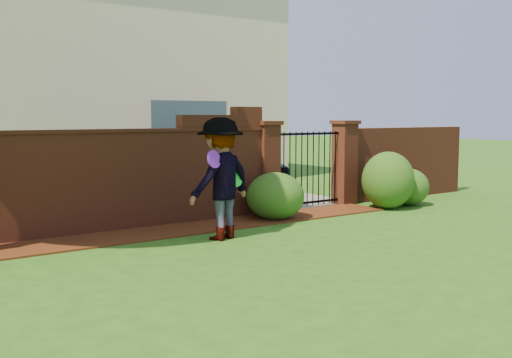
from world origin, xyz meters
TOP-DOWN VIEW (x-y plane):
  - ground at (0.00, 0.00)m, footprint 80.00×80.00m
  - mulch_bed at (-0.95, 3.34)m, footprint 11.10×1.08m
  - brick_wall at (-2.01, 4.00)m, footprint 8.70×0.31m
  - brick_wall_return at (6.60, 4.00)m, footprint 4.00×0.25m
  - pillar_left at (2.40, 4.00)m, footprint 0.50×0.50m
  - pillar_right at (4.60, 4.00)m, footprint 0.50×0.50m
  - iron_gate at (3.50, 4.00)m, footprint 1.78×0.03m
  - driveway at (3.50, 8.00)m, footprint 3.20×8.00m
  - house at (1.00, 12.00)m, footprint 12.40×6.40m
  - car at (3.15, 7.04)m, footprint 2.42×4.83m
  - shrub_left at (2.04, 3.24)m, footprint 1.12×1.12m
  - shrub_middle at (4.84, 2.92)m, footprint 1.12×1.12m
  - shrub_right at (5.58, 3.00)m, footprint 0.92×0.92m
  - man at (0.22, 2.27)m, footprint 1.41×1.03m
  - frisbee_purple at (-0.06, 2.07)m, footprint 0.30×0.17m
  - frisbee_green at (0.51, 2.31)m, footprint 0.31×0.16m

SIDE VIEW (x-z plane):
  - ground at x=0.00m, z-range -0.01..0.00m
  - driveway at x=3.50m, z-range 0.00..0.01m
  - mulch_bed at x=-0.95m, z-range 0.00..0.03m
  - shrub_right at x=5.58m, z-range 0.00..0.82m
  - shrub_left at x=2.04m, z-range 0.00..0.91m
  - shrub_middle at x=4.84m, z-range 0.00..1.23m
  - car at x=3.15m, z-range 0.00..1.58m
  - brick_wall_return at x=6.60m, z-range 0.00..1.70m
  - iron_gate at x=3.50m, z-range 0.05..1.65m
  - brick_wall at x=-2.01m, z-range -0.15..2.01m
  - pillar_left at x=2.40m, z-range 0.02..1.90m
  - pillar_right at x=4.60m, z-range 0.02..1.90m
  - frisbee_green at x=0.51m, z-range 0.83..1.13m
  - man at x=0.22m, z-range 0.00..1.96m
  - frisbee_purple at x=-0.06m, z-range 1.18..1.46m
  - house at x=1.00m, z-range 0.01..6.31m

